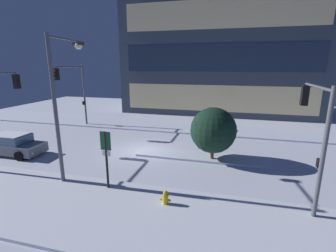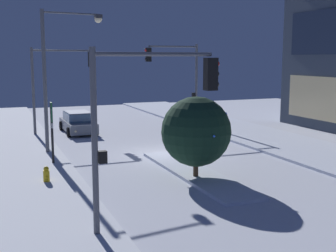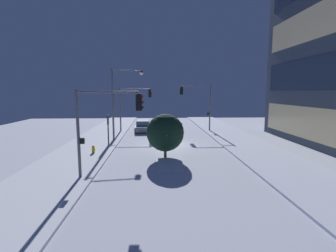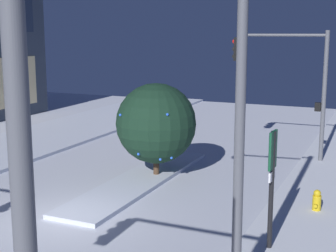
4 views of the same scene
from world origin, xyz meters
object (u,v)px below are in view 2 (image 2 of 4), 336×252
(traffic_light_corner_far_left, at_px, (177,71))
(fire_hydrant, at_px, (46,176))
(traffic_light_corner_near_right, at_px, (147,107))
(decorated_tree_median, at_px, (196,132))
(street_lamp_arched, at_px, (61,61))
(parking_info_sign, at_px, (52,125))
(car_near, at_px, (78,123))
(traffic_light_corner_near_left, at_px, (59,74))

(traffic_light_corner_far_left, xyz_separation_m, fire_hydrant, (12.16, -11.09, -3.88))
(traffic_light_corner_far_left, distance_m, fire_hydrant, 16.91)
(traffic_light_corner_near_right, bearing_deg, traffic_light_corner_far_left, 64.37)
(traffic_light_corner_near_right, distance_m, decorated_tree_median, 6.26)
(street_lamp_arched, distance_m, parking_info_sign, 4.31)
(car_near, height_order, street_lamp_arched, street_lamp_arched)
(decorated_tree_median, bearing_deg, traffic_light_corner_near_left, -164.86)
(fire_hydrant, relative_size, parking_info_sign, 0.25)
(car_near, relative_size, traffic_light_corner_near_right, 0.86)
(traffic_light_corner_near_right, relative_size, parking_info_sign, 1.78)
(decorated_tree_median, bearing_deg, traffic_light_corner_near_right, -39.46)
(parking_info_sign, bearing_deg, traffic_light_corner_near_left, 81.97)
(traffic_light_corner_near_left, distance_m, street_lamp_arched, 6.15)
(fire_hydrant, bearing_deg, traffic_light_corner_near_left, 168.82)
(traffic_light_corner_near_left, xyz_separation_m, fire_hydrant, (12.14, -2.40, -3.75))
(parking_info_sign, bearing_deg, decorated_tree_median, -38.79)
(car_near, bearing_deg, traffic_light_corner_far_left, 87.35)
(car_near, height_order, parking_info_sign, parking_info_sign)
(street_lamp_arched, bearing_deg, traffic_light_corner_near_right, -95.31)
(street_lamp_arched, height_order, fire_hydrant, street_lamp_arched)
(car_near, height_order, fire_hydrant, car_near)
(traffic_light_corner_far_left, height_order, fire_hydrant, traffic_light_corner_far_left)
(parking_info_sign, relative_size, decorated_tree_median, 0.86)
(street_lamp_arched, xyz_separation_m, fire_hydrant, (6.10, -1.70, -4.69))
(street_lamp_arched, xyz_separation_m, decorated_tree_median, (7.66, 4.41, -2.97))
(traffic_light_corner_near_left, height_order, fire_hydrant, traffic_light_corner_near_left)
(decorated_tree_median, bearing_deg, fire_hydrant, -104.28)
(traffic_light_corner_near_right, xyz_separation_m, traffic_light_corner_far_left, (-18.37, 8.81, 0.47))
(traffic_light_corner_near_left, distance_m, traffic_light_corner_near_right, 18.35)
(fire_hydrant, bearing_deg, decorated_tree_median, 75.72)
(traffic_light_corner_near_right, height_order, parking_info_sign, traffic_light_corner_near_right)
(parking_info_sign, distance_m, decorated_tree_median, 7.22)
(traffic_light_corner_near_left, relative_size, traffic_light_corner_near_right, 1.07)
(traffic_light_corner_near_right, height_order, traffic_light_corner_far_left, traffic_light_corner_far_left)
(street_lamp_arched, bearing_deg, car_near, 64.92)
(parking_info_sign, height_order, decorated_tree_median, decorated_tree_median)
(traffic_light_corner_near_right, xyz_separation_m, decorated_tree_median, (-4.65, 3.83, -1.70))
(fire_hydrant, bearing_deg, traffic_light_corner_near_right, 20.15)
(street_lamp_arched, relative_size, parking_info_sign, 2.49)
(decorated_tree_median, bearing_deg, street_lamp_arched, -150.06)
(traffic_light_corner_near_right, bearing_deg, street_lamp_arched, 92.70)
(street_lamp_arched, bearing_deg, parking_info_sign, -117.14)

